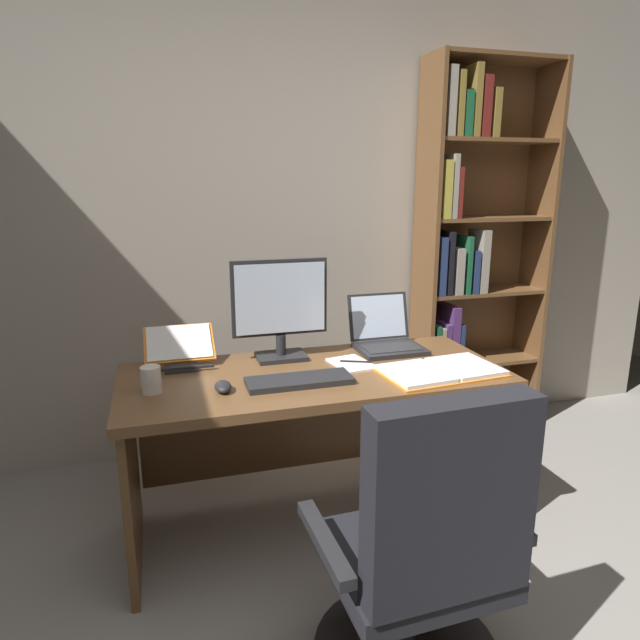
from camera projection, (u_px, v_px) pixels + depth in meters
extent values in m
cube|color=#A89E8E|center=(289.00, 195.00, 3.10)|extent=(5.03, 0.12, 2.87)
cube|color=brown|center=(314.00, 376.00, 2.33)|extent=(1.59, 0.69, 0.04)
cube|color=brown|center=(131.00, 482.00, 2.22)|extent=(0.03, 0.63, 0.70)
cube|color=brown|center=(469.00, 434.00, 2.63)|extent=(0.03, 0.63, 0.70)
cube|color=brown|center=(297.00, 419.00, 2.72)|extent=(1.47, 0.03, 0.49)
cube|color=brown|center=(425.00, 258.00, 3.18)|extent=(0.02, 0.29, 2.18)
cube|color=brown|center=(536.00, 253.00, 3.39)|extent=(0.02, 0.29, 2.18)
cube|color=brown|center=(470.00, 253.00, 3.41)|extent=(0.77, 0.01, 2.18)
cube|color=brown|center=(470.00, 423.00, 3.55)|extent=(0.72, 0.27, 0.02)
cube|color=maroon|center=(429.00, 403.00, 3.40)|extent=(0.06, 0.23, 0.35)
cube|color=#512D66|center=(441.00, 410.00, 3.40)|extent=(0.04, 0.16, 0.26)
cube|color=#195633|center=(448.00, 408.00, 3.45)|extent=(0.05, 0.22, 0.25)
cube|color=#512D66|center=(458.00, 401.00, 3.44)|extent=(0.04, 0.20, 0.34)
cube|color=maroon|center=(464.00, 406.00, 3.46)|extent=(0.03, 0.19, 0.26)
cube|color=olive|center=(471.00, 399.00, 3.46)|extent=(0.04, 0.19, 0.35)
cube|color=brown|center=(475.00, 359.00, 3.44)|extent=(0.72, 0.27, 0.02)
cube|color=#195633|center=(430.00, 344.00, 3.29)|extent=(0.03, 0.21, 0.25)
cube|color=gray|center=(437.00, 345.00, 3.29)|extent=(0.03, 0.18, 0.24)
cube|color=#512D66|center=(441.00, 342.00, 3.31)|extent=(0.03, 0.20, 0.26)
cube|color=#512D66|center=(448.00, 334.00, 3.31)|extent=(0.05, 0.21, 0.35)
cube|color=navy|center=(454.00, 342.00, 3.34)|extent=(0.03, 0.21, 0.25)
cube|color=brown|center=(479.00, 291.00, 3.34)|extent=(0.72, 0.27, 0.02)
cube|color=navy|center=(437.00, 265.00, 3.17)|extent=(0.04, 0.18, 0.33)
cube|color=black|center=(443.00, 262.00, 3.19)|extent=(0.03, 0.21, 0.36)
cube|color=gray|center=(452.00, 270.00, 3.22)|extent=(0.05, 0.20, 0.26)
cube|color=#195633|center=(461.00, 264.00, 3.22)|extent=(0.03, 0.21, 0.33)
cube|color=navy|center=(467.00, 270.00, 3.26)|extent=(0.03, 0.23, 0.25)
cube|color=gray|center=(478.00, 261.00, 3.23)|extent=(0.05, 0.17, 0.36)
cube|color=brown|center=(485.00, 218.00, 3.23)|extent=(0.72, 0.27, 0.02)
cube|color=gold|center=(439.00, 189.00, 3.08)|extent=(0.05, 0.22, 0.31)
cube|color=gray|center=(446.00, 186.00, 3.09)|extent=(0.03, 0.23, 0.34)
cube|color=maroon|center=(453.00, 193.00, 3.09)|extent=(0.03, 0.18, 0.28)
cube|color=brown|center=(490.00, 141.00, 3.13)|extent=(0.72, 0.27, 0.02)
cube|color=gray|center=(443.00, 103.00, 2.97)|extent=(0.05, 0.22, 0.35)
cube|color=olive|center=(452.00, 106.00, 2.99)|extent=(0.03, 0.23, 0.33)
cube|color=#195633|center=(460.00, 115.00, 3.00)|extent=(0.04, 0.20, 0.23)
cube|color=olive|center=(471.00, 102.00, 2.99)|extent=(0.04, 0.17, 0.37)
cube|color=maroon|center=(477.00, 108.00, 3.04)|extent=(0.05, 0.22, 0.31)
cube|color=olive|center=(490.00, 114.00, 3.03)|extent=(0.04, 0.17, 0.25)
cube|color=brown|center=(496.00, 58.00, 3.02)|extent=(0.72, 0.27, 0.02)
cylinder|color=#232326|center=(408.00, 609.00, 1.76)|extent=(0.06, 0.06, 0.30)
cube|color=black|center=(410.00, 559.00, 1.72)|extent=(0.52, 0.50, 0.07)
cube|color=black|center=(450.00, 502.00, 1.46)|extent=(0.48, 0.12, 0.57)
cube|color=#232326|center=(324.00, 542.00, 1.60)|extent=(0.06, 0.39, 0.04)
cube|color=#232326|center=(490.00, 506.00, 1.77)|extent=(0.06, 0.39, 0.04)
cube|color=#232326|center=(281.00, 356.00, 2.50)|extent=(0.22, 0.16, 0.02)
cylinder|color=#232326|center=(281.00, 345.00, 2.49)|extent=(0.04, 0.04, 0.09)
cube|color=#232326|center=(280.00, 298.00, 2.44)|extent=(0.43, 0.02, 0.34)
cube|color=silver|center=(281.00, 298.00, 2.43)|extent=(0.40, 0.00, 0.31)
cube|color=#232326|center=(390.00, 349.00, 2.61)|extent=(0.30, 0.24, 0.02)
cube|color=#2D2D30|center=(392.00, 348.00, 2.59)|extent=(0.26, 0.13, 0.00)
cube|color=#232326|center=(378.00, 316.00, 2.72)|extent=(0.30, 0.07, 0.22)
cube|color=silver|center=(379.00, 316.00, 2.72)|extent=(0.27, 0.06, 0.20)
cube|color=#232326|center=(299.00, 381.00, 2.19)|extent=(0.42, 0.15, 0.02)
ellipsoid|color=#232326|center=(223.00, 387.00, 2.11)|extent=(0.06, 0.10, 0.04)
cube|color=#232326|center=(181.00, 368.00, 2.36)|extent=(0.14, 0.12, 0.01)
cube|color=#232326|center=(182.00, 368.00, 2.32)|extent=(0.27, 0.01, 0.01)
cube|color=orange|center=(179.00, 344.00, 2.43)|extent=(0.30, 0.18, 0.13)
cube|color=white|center=(179.00, 342.00, 2.42)|extent=(0.27, 0.16, 0.11)
cube|color=orange|center=(415.00, 376.00, 2.27)|extent=(0.27, 0.32, 0.01)
cube|color=orange|center=(465.00, 369.00, 2.36)|extent=(0.27, 0.32, 0.01)
cube|color=white|center=(415.00, 373.00, 2.26)|extent=(0.25, 0.30, 0.02)
cube|color=white|center=(465.00, 366.00, 2.35)|extent=(0.25, 0.30, 0.02)
cylinder|color=#B7B7BC|center=(440.00, 371.00, 2.31)|extent=(0.04, 0.27, 0.02)
cube|color=white|center=(352.00, 364.00, 2.42)|extent=(0.19, 0.23, 0.01)
cylinder|color=black|center=(356.00, 361.00, 2.42)|extent=(0.13, 0.06, 0.01)
cylinder|color=silver|center=(151.00, 380.00, 2.09)|extent=(0.08, 0.08, 0.10)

